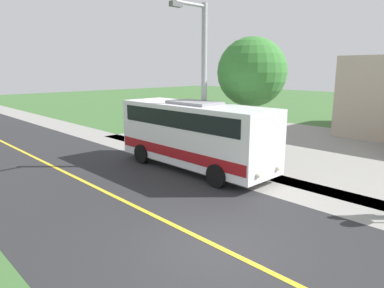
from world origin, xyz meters
TOP-DOWN VIEW (x-y plane):
  - ground_plane at (0.00, 0.00)m, footprint 120.00×120.00m
  - road_surface at (0.00, 0.00)m, footprint 8.00×100.00m
  - sidewalk at (-5.20, 0.00)m, footprint 2.40×100.00m
  - road_centre_line at (0.00, 0.00)m, footprint 0.16×100.00m
  - shuttle_bus_front at (-4.45, -5.44)m, footprint 2.55×7.79m
  - street_light_pole at (-4.86, -5.41)m, footprint 1.97×0.24m
  - tree_curbside at (-7.40, -4.66)m, footprint 3.22×3.22m

SIDE VIEW (x-z plane):
  - ground_plane at x=0.00m, z-range 0.00..0.00m
  - sidewalk at x=-5.20m, z-range 0.00..0.01m
  - road_surface at x=0.00m, z-range 0.00..0.01m
  - road_centre_line at x=0.00m, z-range 0.01..0.01m
  - shuttle_bus_front at x=-4.45m, z-range 0.15..3.15m
  - street_light_pole at x=-4.86m, z-range 0.40..7.46m
  - tree_curbside at x=-7.40m, z-range 1.27..7.10m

